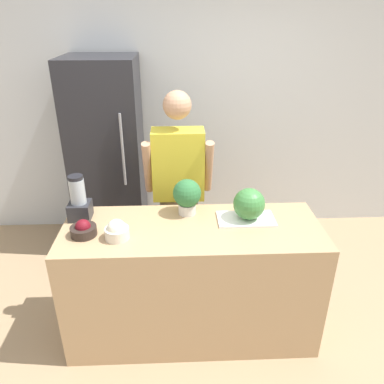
{
  "coord_description": "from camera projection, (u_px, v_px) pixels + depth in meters",
  "views": [
    {
      "loc": [
        -0.09,
        -1.84,
        2.23
      ],
      "look_at": [
        0.0,
        0.36,
        1.16
      ],
      "focal_mm": 35.0,
      "sensor_mm": 36.0,
      "label": 1
    }
  ],
  "objects": [
    {
      "name": "ground_plane",
      "position": [
        194.0,
        362.0,
        2.63
      ],
      "size": [
        14.0,
        14.0,
        0.0
      ],
      "primitive_type": "plane",
      "color": "tan"
    },
    {
      "name": "wall_back",
      "position": [
        185.0,
        111.0,
        3.85
      ],
      "size": [
        8.0,
        0.06,
        2.6
      ],
      "color": "silver",
      "rests_on": "ground_plane"
    },
    {
      "name": "counter_island",
      "position": [
        192.0,
        281.0,
        2.73
      ],
      "size": [
        1.77,
        0.66,
        0.91
      ],
      "color": "tan",
      "rests_on": "ground_plane"
    },
    {
      "name": "refrigerator",
      "position": [
        108.0,
        157.0,
        3.65
      ],
      "size": [
        0.66,
        0.66,
        1.88
      ],
      "color": "#232328",
      "rests_on": "ground_plane"
    },
    {
      "name": "person",
      "position": [
        179.0,
        190.0,
        3.14
      ],
      "size": [
        0.56,
        0.27,
        1.7
      ],
      "color": "gray",
      "rests_on": "ground_plane"
    },
    {
      "name": "cutting_board",
      "position": [
        246.0,
        219.0,
        2.62
      ],
      "size": [
        0.4,
        0.22,
        0.01
      ],
      "color": "white",
      "rests_on": "counter_island"
    },
    {
      "name": "watermelon",
      "position": [
        249.0,
        204.0,
        2.57
      ],
      "size": [
        0.22,
        0.22,
        0.22
      ],
      "color": "#3D7F3D",
      "rests_on": "cutting_board"
    },
    {
      "name": "bowl_cherries",
      "position": [
        83.0,
        229.0,
        2.43
      ],
      "size": [
        0.17,
        0.17,
        0.11
      ],
      "color": "#2D231E",
      "rests_on": "counter_island"
    },
    {
      "name": "bowl_cream",
      "position": [
        117.0,
        231.0,
        2.39
      ],
      "size": [
        0.16,
        0.16,
        0.13
      ],
      "color": "beige",
      "rests_on": "counter_island"
    },
    {
      "name": "blender",
      "position": [
        79.0,
        201.0,
        2.59
      ],
      "size": [
        0.15,
        0.15,
        0.32
      ],
      "color": "#28282D",
      "rests_on": "counter_island"
    },
    {
      "name": "potted_plant",
      "position": [
        187.0,
        195.0,
        2.64
      ],
      "size": [
        0.2,
        0.2,
        0.26
      ],
      "color": "beige",
      "rests_on": "counter_island"
    }
  ]
}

